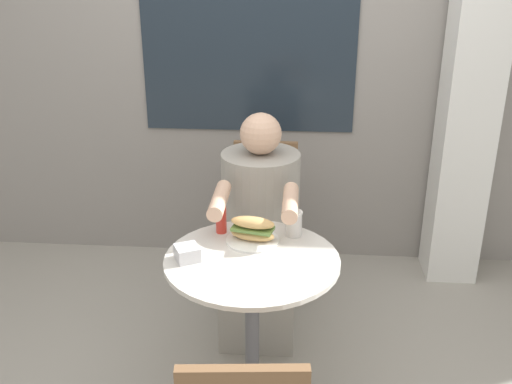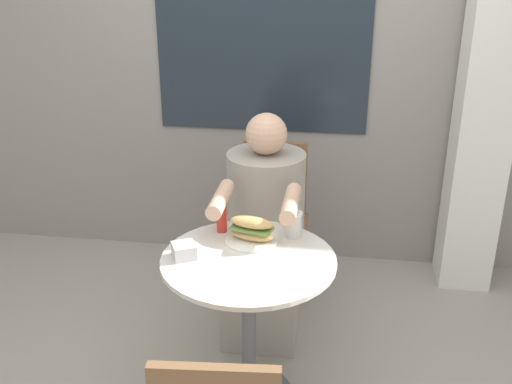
{
  "view_description": "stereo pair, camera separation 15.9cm",
  "coord_description": "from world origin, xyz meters",
  "px_view_note": "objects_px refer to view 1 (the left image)",
  "views": [
    {
      "loc": [
        0.18,
        -2.1,
        1.87
      ],
      "look_at": [
        0.0,
        0.21,
        0.9
      ],
      "focal_mm": 42.0,
      "sensor_mm": 36.0,
      "label": 1
    },
    {
      "loc": [
        0.33,
        -2.08,
        1.87
      ],
      "look_at": [
        0.0,
        0.21,
        0.9
      ],
      "focal_mm": 42.0,
      "sensor_mm": 36.0,
      "label": 2
    }
  ],
  "objects_px": {
    "diner_chair": "(264,206)",
    "seated_diner": "(260,242)",
    "sandwich_on_plate": "(253,231)",
    "cafe_table": "(252,298)",
    "drink_cup": "(294,223)",
    "condiment_bottle": "(221,216)"
  },
  "relations": [
    {
      "from": "cafe_table",
      "to": "drink_cup",
      "type": "relative_size",
      "value": 6.31
    },
    {
      "from": "sandwich_on_plate",
      "to": "diner_chair",
      "type": "bearing_deg",
      "value": 89.83
    },
    {
      "from": "diner_chair",
      "to": "sandwich_on_plate",
      "type": "relative_size",
      "value": 3.85
    },
    {
      "from": "seated_diner",
      "to": "drink_cup",
      "type": "relative_size",
      "value": 10.12
    },
    {
      "from": "diner_chair",
      "to": "condiment_bottle",
      "type": "distance_m",
      "value": 0.75
    },
    {
      "from": "cafe_table",
      "to": "condiment_bottle",
      "type": "xyz_separation_m",
      "value": [
        -0.15,
        0.22,
        0.26
      ]
    },
    {
      "from": "diner_chair",
      "to": "drink_cup",
      "type": "distance_m",
      "value": 0.75
    },
    {
      "from": "cafe_table",
      "to": "drink_cup",
      "type": "height_order",
      "value": "drink_cup"
    },
    {
      "from": "diner_chair",
      "to": "seated_diner",
      "type": "height_order",
      "value": "seated_diner"
    },
    {
      "from": "diner_chair",
      "to": "drink_cup",
      "type": "relative_size",
      "value": 7.75
    },
    {
      "from": "drink_cup",
      "to": "condiment_bottle",
      "type": "height_order",
      "value": "condiment_bottle"
    },
    {
      "from": "sandwich_on_plate",
      "to": "drink_cup",
      "type": "bearing_deg",
      "value": 21.7
    },
    {
      "from": "diner_chair",
      "to": "sandwich_on_plate",
      "type": "distance_m",
      "value": 0.79
    },
    {
      "from": "drink_cup",
      "to": "condiment_bottle",
      "type": "distance_m",
      "value": 0.31
    },
    {
      "from": "cafe_table",
      "to": "condiment_bottle",
      "type": "bearing_deg",
      "value": 124.56
    },
    {
      "from": "condiment_bottle",
      "to": "seated_diner",
      "type": "bearing_deg",
      "value": 66.53
    },
    {
      "from": "sandwich_on_plate",
      "to": "drink_cup",
      "type": "xyz_separation_m",
      "value": [
        0.17,
        0.07,
        0.01
      ]
    },
    {
      "from": "seated_diner",
      "to": "condiment_bottle",
      "type": "height_order",
      "value": "seated_diner"
    },
    {
      "from": "condiment_bottle",
      "to": "drink_cup",
      "type": "bearing_deg",
      "value": -0.99
    },
    {
      "from": "cafe_table",
      "to": "sandwich_on_plate",
      "type": "height_order",
      "value": "sandwich_on_plate"
    },
    {
      "from": "cafe_table",
      "to": "seated_diner",
      "type": "xyz_separation_m",
      "value": [
        -0.01,
        0.55,
        -0.03
      ]
    },
    {
      "from": "drink_cup",
      "to": "diner_chair",
      "type": "bearing_deg",
      "value": 103.72
    }
  ]
}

